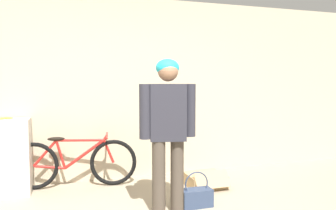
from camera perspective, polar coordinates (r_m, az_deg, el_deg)
The scene contains 6 objects.
wall_back at distance 4.75m, azimuth -8.49°, elevation 2.82°, with size 8.00×0.07×2.60m.
side_shelf at distance 4.59m, azimuth -27.20°, elevation -8.11°, with size 0.71×0.42×0.94m.
person at distance 3.44m, azimuth -0.01°, elevation -3.18°, with size 0.61×0.28×1.64m.
bicycle at distance 4.57m, azimuth -16.00°, elevation -9.63°, with size 1.63×0.46×0.69m.
handbag at distance 3.83m, azimuth 4.97°, elevation -15.60°, with size 0.35×0.17×0.40m.
cardboard_box at distance 4.54m, azimuth 6.50°, elevation -12.83°, with size 0.49×0.52×0.25m.
Camera 1 is at (-0.77, -2.27, 1.42)m, focal length 35.00 mm.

